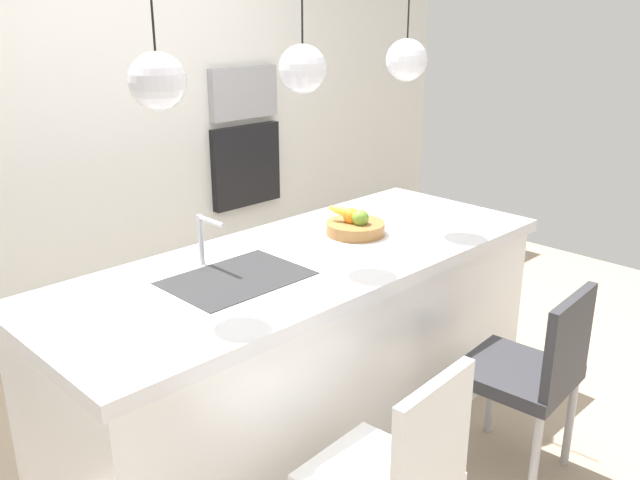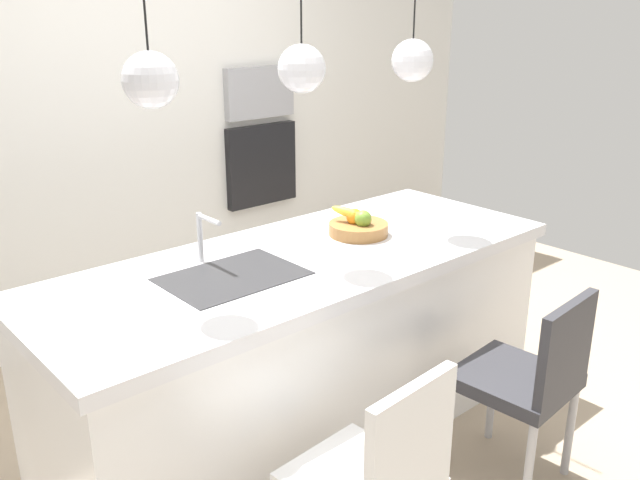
{
  "view_description": "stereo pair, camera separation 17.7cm",
  "coord_description": "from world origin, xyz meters",
  "px_view_note": "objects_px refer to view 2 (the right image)",
  "views": [
    {
      "loc": [
        -1.94,
        -2.05,
        1.95
      ],
      "look_at": [
        0.1,
        0.0,
        0.95
      ],
      "focal_mm": 37.91,
      "sensor_mm": 36.0,
      "label": 1
    },
    {
      "loc": [
        -1.81,
        -2.17,
        1.95
      ],
      "look_at": [
        0.1,
        0.0,
        0.95
      ],
      "focal_mm": 37.91,
      "sensor_mm": 36.0,
      "label": 2
    }
  ],
  "objects_px": {
    "oven": "(261,165)",
    "chair_middle": "(529,376)",
    "microwave": "(259,92)",
    "chair_near": "(376,478)",
    "fruit_bowl": "(358,226)"
  },
  "relations": [
    {
      "from": "oven",
      "to": "chair_middle",
      "type": "distance_m",
      "value": 2.57
    },
    {
      "from": "microwave",
      "to": "chair_near",
      "type": "height_order",
      "value": "microwave"
    },
    {
      "from": "fruit_bowl",
      "to": "chair_near",
      "type": "distance_m",
      "value": 1.36
    },
    {
      "from": "oven",
      "to": "chair_near",
      "type": "distance_m",
      "value": 2.89
    },
    {
      "from": "chair_middle",
      "to": "chair_near",
      "type": "bearing_deg",
      "value": -179.6
    },
    {
      "from": "microwave",
      "to": "fruit_bowl",
      "type": "bearing_deg",
      "value": -109.85
    },
    {
      "from": "chair_near",
      "to": "microwave",
      "type": "bearing_deg",
      "value": 60.7
    },
    {
      "from": "oven",
      "to": "chair_near",
      "type": "height_order",
      "value": "oven"
    },
    {
      "from": "microwave",
      "to": "chair_middle",
      "type": "bearing_deg",
      "value": -101.11
    },
    {
      "from": "chair_middle",
      "to": "oven",
      "type": "bearing_deg",
      "value": 78.89
    },
    {
      "from": "oven",
      "to": "fruit_bowl",
      "type": "bearing_deg",
      "value": -109.85
    },
    {
      "from": "oven",
      "to": "microwave",
      "type": "bearing_deg",
      "value": 0.0
    },
    {
      "from": "fruit_bowl",
      "to": "oven",
      "type": "xyz_separation_m",
      "value": [
        0.55,
        1.54,
        -0.04
      ]
    },
    {
      "from": "chair_middle",
      "to": "fruit_bowl",
      "type": "bearing_deg",
      "value": 93.97
    },
    {
      "from": "microwave",
      "to": "oven",
      "type": "xyz_separation_m",
      "value": [
        -0.0,
        0.0,
        -0.5
      ]
    }
  ]
}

